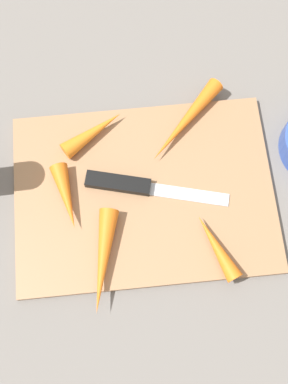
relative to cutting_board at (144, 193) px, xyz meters
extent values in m
plane|color=slate|center=(0.00, 0.00, -0.01)|extent=(1.40, 1.40, 0.00)
cube|color=#99704C|center=(0.00, 0.00, 0.00)|extent=(0.36, 0.26, 0.01)
cube|color=#B7B7BC|center=(-0.06, 0.01, 0.01)|extent=(0.11, 0.04, 0.00)
cube|color=black|center=(0.03, -0.01, 0.01)|extent=(0.09, 0.04, 0.01)
cone|color=orange|center=(-0.07, -0.10, 0.02)|extent=(0.12, 0.13, 0.02)
cone|color=orange|center=(0.06, -0.09, 0.02)|extent=(0.10, 0.07, 0.03)
cone|color=orange|center=(0.06, 0.09, 0.02)|extent=(0.05, 0.14, 0.03)
cone|color=orange|center=(0.11, 0.00, 0.02)|extent=(0.04, 0.09, 0.03)
cone|color=orange|center=(-0.09, 0.09, 0.02)|extent=(0.06, 0.10, 0.02)
camera|label=1|loc=(0.02, 0.19, 0.63)|focal=44.19mm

